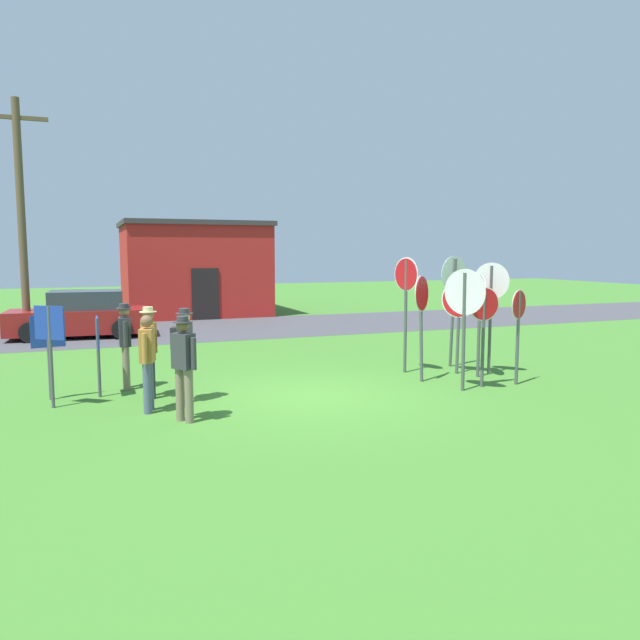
{
  "coord_description": "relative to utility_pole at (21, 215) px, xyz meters",
  "views": [
    {
      "loc": [
        -3.88,
        -10.71,
        2.77
      ],
      "look_at": [
        0.84,
        1.42,
        1.3
      ],
      "focal_mm": 34.09,
      "sensor_mm": 36.0,
      "label": 1
    }
  ],
  "objects": [
    {
      "name": "street_asphalt",
      "position": [
        5.6,
        0.52,
        -3.88
      ],
      "size": [
        60.0,
        6.4,
        0.01
      ],
      "primitive_type": "cube",
      "color": "#424247",
      "rests_on": "ground"
    },
    {
      "name": "utility_pole",
      "position": [
        0.0,
        0.0,
        0.0
      ],
      "size": [
        1.8,
        0.24,
        7.42
      ],
      "color": "brown",
      "rests_on": "ground"
    },
    {
      "name": "stop_sign_low_front",
      "position": [
        8.7,
        -11.0,
        -2.2
      ],
      "size": [
        0.41,
        0.83,
        2.43
      ],
      "color": "#474C4C",
      "rests_on": "ground"
    },
    {
      "name": "stop_sign_far_back",
      "position": [
        9.94,
        -8.74,
        -2.04
      ],
      "size": [
        0.81,
        0.25,
        2.67
      ],
      "color": "#474C4C",
      "rests_on": "ground"
    },
    {
      "name": "stop_sign_leaning_right",
      "position": [
        9.81,
        -9.98,
        -2.32
      ],
      "size": [
        0.29,
        0.82,
        2.27
      ],
      "color": "#474C4C",
      "rests_on": "ground"
    },
    {
      "name": "stop_sign_rear_left",
      "position": [
        10.09,
        -10.92,
        -2.56
      ],
      "size": [
        0.57,
        0.28,
        1.99
      ],
      "color": "#474C4C",
      "rests_on": "ground"
    },
    {
      "name": "ground_plane",
      "position": [
        5.6,
        -10.36,
        -3.89
      ],
      "size": [
        80.0,
        80.0,
        0.0
      ],
      "primitive_type": "plane",
      "color": "#3D7528"
    },
    {
      "name": "person_in_teal",
      "position": [
        3.18,
        -11.24,
        -2.9
      ],
      "size": [
        0.38,
        0.49,
        1.74
      ],
      "color": "#7A6B56",
      "rests_on": "ground"
    },
    {
      "name": "info_panel_rightmost",
      "position": [
        1.06,
        -8.83,
        -2.79
      ],
      "size": [
        0.6,
        0.12,
        1.6
      ],
      "color": "#4C4C51",
      "rests_on": "ground"
    },
    {
      "name": "stop_sign_rear_right",
      "position": [
        8.54,
        -8.95,
        -2.08
      ],
      "size": [
        0.19,
        0.75,
        2.64
      ],
      "color": "#474C4C",
      "rests_on": "ground"
    },
    {
      "name": "info_panel_middle",
      "position": [
        1.92,
        -8.92,
        -2.83
      ],
      "size": [
        0.06,
        0.6,
        1.54
      ],
      "color": "#4C4C51",
      "rests_on": "ground"
    },
    {
      "name": "person_on_left",
      "position": [
        2.69,
        -10.4,
        -2.94
      ],
      "size": [
        0.31,
        0.55,
        1.69
      ],
      "color": "#4C5670",
      "rests_on": "ground"
    },
    {
      "name": "info_panel_leftmost",
      "position": [
        1.13,
        -9.49,
        -2.63
      ],
      "size": [
        0.5,
        0.38,
        1.83
      ],
      "color": "#4C4C51",
      "rests_on": "ground"
    },
    {
      "name": "stop_sign_leaning_left",
      "position": [
        9.28,
        -10.85,
        -2.49
      ],
      "size": [
        0.7,
        0.07,
        2.06
      ],
      "color": "#474C4C",
      "rests_on": "ground"
    },
    {
      "name": "stop_sign_nearest",
      "position": [
        8.37,
        -9.93,
        -2.33
      ],
      "size": [
        0.63,
        0.51,
        2.28
      ],
      "color": "#474C4C",
      "rests_on": "ground"
    },
    {
      "name": "building_background",
      "position": [
        6.3,
        6.2,
        -1.86
      ],
      "size": [
        6.13,
        5.48,
        4.05
      ],
      "color": "#B2231E",
      "rests_on": "ground"
    },
    {
      "name": "person_in_dark_shirt",
      "position": [
        3.39,
        -9.87,
        -2.88
      ],
      "size": [
        0.44,
        0.54,
        1.74
      ],
      "color": "#7A6B56",
      "rests_on": "ground"
    },
    {
      "name": "parked_car_on_street",
      "position": [
        1.58,
        -0.0,
        -3.2
      ],
      "size": [
        4.41,
        2.23,
        1.51
      ],
      "color": "maroon",
      "rests_on": "ground"
    },
    {
      "name": "stop_sign_center_cluster",
      "position": [
        9.61,
        -9.48,
        -2.43
      ],
      "size": [
        0.5,
        0.73,
        2.12
      ],
      "color": "#474C4C",
      "rests_on": "ground"
    },
    {
      "name": "person_with_sunhat",
      "position": [
        2.82,
        -9.32,
        -2.9
      ],
      "size": [
        0.32,
        0.56,
        1.74
      ],
      "color": "#2D2D33",
      "rests_on": "ground"
    },
    {
      "name": "person_near_signs",
      "position": [
        2.45,
        -8.39,
        -2.9
      ],
      "size": [
        0.32,
        0.57,
        1.74
      ],
      "color": "#7A6B56",
      "rests_on": "ground"
    },
    {
      "name": "stop_sign_tallest",
      "position": [
        10.23,
        -9.81,
        -2.14
      ],
      "size": [
        0.46,
        0.7,
        2.53
      ],
      "color": "#474C4C",
      "rests_on": "ground"
    }
  ]
}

